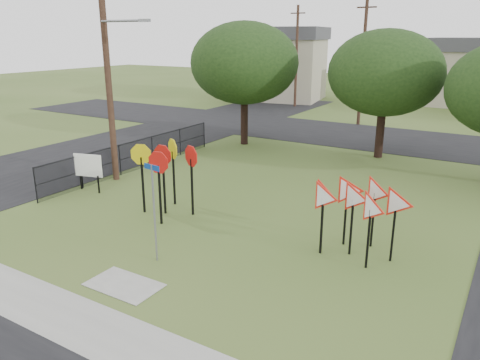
% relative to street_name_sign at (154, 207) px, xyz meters
% --- Properties ---
extents(ground, '(140.00, 140.00, 0.00)m').
position_rel_street_name_sign_xyz_m(ground, '(0.21, 0.81, -1.71)').
color(ground, '#3D5620').
extents(sidewalk, '(30.00, 1.60, 0.02)m').
position_rel_street_name_sign_xyz_m(sidewalk, '(0.21, -3.39, -1.70)').
color(sidewalk, gray).
rests_on(sidewalk, ground).
extents(planting_strip, '(30.00, 0.80, 0.02)m').
position_rel_street_name_sign_xyz_m(planting_strip, '(0.21, -4.59, -1.70)').
color(planting_strip, '#3D5620').
rests_on(planting_strip, ground).
extents(street_left, '(8.00, 50.00, 0.02)m').
position_rel_street_name_sign_xyz_m(street_left, '(-11.79, 10.81, -1.70)').
color(street_left, black).
rests_on(street_left, ground).
extents(street_far, '(60.00, 8.00, 0.02)m').
position_rel_street_name_sign_xyz_m(street_far, '(0.21, 20.81, -1.70)').
color(street_far, black).
rests_on(street_far, ground).
extents(curb_pad, '(2.00, 1.20, 0.02)m').
position_rel_street_name_sign_xyz_m(curb_pad, '(0.21, -1.59, -1.70)').
color(curb_pad, gray).
rests_on(curb_pad, ground).
extents(street_name_sign, '(0.61, 0.10, 2.97)m').
position_rel_street_name_sign_xyz_m(street_name_sign, '(0.00, 0.00, 0.00)').
color(street_name_sign, gray).
rests_on(street_name_sign, ground).
extents(stop_sign_cluster, '(2.50, 2.12, 2.67)m').
position_rel_street_name_sign_xyz_m(stop_sign_cluster, '(-2.21, 3.17, 0.26)').
color(stop_sign_cluster, black).
rests_on(stop_sign_cluster, ground).
extents(yield_sign_cluster, '(3.04, 1.96, 2.36)m').
position_rel_street_name_sign_xyz_m(yield_sign_cluster, '(4.82, 3.45, 0.03)').
color(yield_sign_cluster, black).
rests_on(yield_sign_cluster, ground).
extents(info_board, '(1.27, 0.38, 1.63)m').
position_rel_street_name_sign_xyz_m(info_board, '(-6.79, 3.49, -0.62)').
color(info_board, black).
rests_on(info_board, ground).
extents(utility_pole_main, '(3.55, 0.33, 10.00)m').
position_rel_street_name_sign_xyz_m(utility_pole_main, '(-7.02, 5.31, 3.51)').
color(utility_pole_main, '#432B1E').
rests_on(utility_pole_main, ground).
extents(far_pole_a, '(1.40, 0.24, 9.00)m').
position_rel_street_name_sign_xyz_m(far_pole_a, '(-1.79, 24.81, 2.89)').
color(far_pole_a, '#432B1E').
rests_on(far_pole_a, ground).
extents(far_pole_c, '(1.40, 0.24, 9.00)m').
position_rel_street_name_sign_xyz_m(far_pole_c, '(-9.79, 30.81, 2.89)').
color(far_pole_c, '#432B1E').
rests_on(far_pole_c, ground).
extents(fence_run, '(0.05, 11.55, 1.50)m').
position_rel_street_name_sign_xyz_m(fence_run, '(-7.39, 7.06, -0.92)').
color(fence_run, black).
rests_on(fence_run, ground).
extents(house_left, '(10.58, 8.88, 7.20)m').
position_rel_street_name_sign_xyz_m(house_left, '(-13.79, 34.81, 1.94)').
color(house_left, '#B1A88F').
rests_on(house_left, ground).
extents(house_mid, '(8.40, 8.40, 6.20)m').
position_rel_street_name_sign_xyz_m(house_mid, '(4.21, 40.81, 1.44)').
color(house_mid, '#B1A88F').
rests_on(house_mid, ground).
extents(tree_near_left, '(6.40, 6.40, 7.27)m').
position_rel_street_name_sign_xyz_m(tree_near_left, '(-5.79, 14.81, 3.15)').
color(tree_near_left, black).
rests_on(tree_near_left, ground).
extents(tree_near_mid, '(6.00, 6.00, 6.80)m').
position_rel_street_name_sign_xyz_m(tree_near_mid, '(2.21, 15.81, 2.83)').
color(tree_near_mid, black).
rests_on(tree_near_mid, ground).
extents(tree_far_left, '(6.80, 6.80, 7.73)m').
position_rel_street_name_sign_xyz_m(tree_far_left, '(-15.79, 30.81, 3.47)').
color(tree_far_left, black).
rests_on(tree_far_left, ground).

